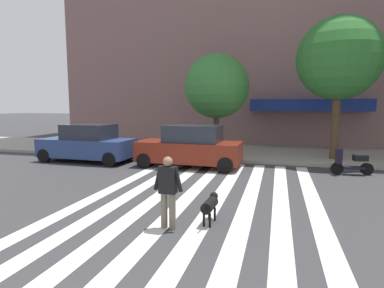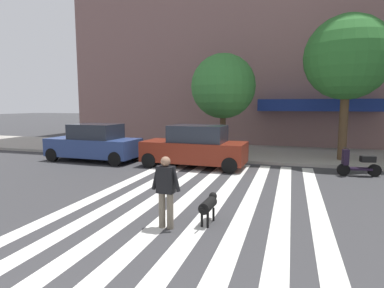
% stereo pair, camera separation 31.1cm
% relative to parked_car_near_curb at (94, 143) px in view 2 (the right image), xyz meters
% --- Properties ---
extents(ground_plane, '(160.00, 160.00, 0.00)m').
position_rel_parked_car_near_curb_xyz_m(ground_plane, '(6.22, -5.48, -0.87)').
color(ground_plane, '#353538').
extents(sidewalk_far, '(80.00, 6.00, 0.15)m').
position_rel_parked_car_near_curb_xyz_m(sidewalk_far, '(6.22, 4.49, -0.80)').
color(sidewalk_far, '#9C978D').
rests_on(sidewalk_far, ground_plane).
extents(crosswalk_stripes, '(6.75, 13.34, 0.01)m').
position_rel_parked_car_near_curb_xyz_m(crosswalk_stripes, '(6.88, -5.48, -0.87)').
color(crosswalk_stripes, silver).
rests_on(crosswalk_stripes, ground_plane).
extents(parked_car_near_curb, '(4.60, 2.06, 1.83)m').
position_rel_parked_car_near_curb_xyz_m(parked_car_near_curb, '(0.00, 0.00, 0.00)').
color(parked_car_near_curb, navy).
rests_on(parked_car_near_curb, ground_plane).
extents(parked_car_behind_first, '(4.63, 1.98, 1.87)m').
position_rel_parked_car_near_curb_xyz_m(parked_car_behind_first, '(5.22, 0.00, 0.02)').
color(parked_car_behind_first, maroon).
rests_on(parked_car_behind_first, ground_plane).
extents(parked_scooter, '(1.62, 0.59, 1.11)m').
position_rel_parked_car_near_curb_xyz_m(parked_scooter, '(11.86, 0.15, -0.39)').
color(parked_scooter, black).
rests_on(parked_scooter, ground_plane).
extents(street_tree_nearest, '(3.44, 3.44, 5.32)m').
position_rel_parked_car_near_curb_xyz_m(street_tree_nearest, '(5.74, 3.47, 2.86)').
color(street_tree_nearest, '#4C3823').
rests_on(street_tree_nearest, sidewalk_far).
extents(street_tree_middle, '(3.90, 3.90, 6.74)m').
position_rel_parked_car_near_curb_xyz_m(street_tree_middle, '(11.64, 3.11, 4.04)').
color(street_tree_middle, '#4C3823').
rests_on(street_tree_middle, sidewalk_far).
extents(pedestrian_dog_walker, '(0.71, 0.26, 1.64)m').
position_rel_parked_car_near_curb_xyz_m(pedestrian_dog_walker, '(6.67, -6.98, 0.05)').
color(pedestrian_dog_walker, '#6B6051').
rests_on(pedestrian_dog_walker, ground_plane).
extents(dog_on_leash, '(0.29, 1.05, 0.65)m').
position_rel_parked_car_near_curb_xyz_m(dog_on_leash, '(7.50, -6.39, -0.43)').
color(dog_on_leash, black).
rests_on(dog_on_leash, ground_plane).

